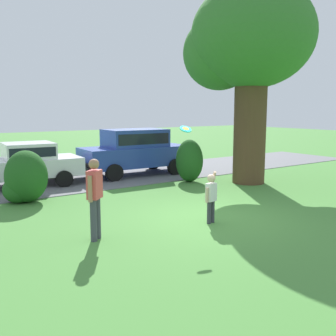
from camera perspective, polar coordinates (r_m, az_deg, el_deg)
ground_plane at (r=10.20m, az=5.63°, el=-7.14°), size 80.00×80.00×0.00m
driveway_strip at (r=15.78m, az=-10.45°, el=-1.55°), size 28.00×4.40×0.02m
oak_tree_large at (r=15.13m, az=11.61°, el=17.14°), size 4.48×4.63×7.25m
shrub_near_tree at (r=12.36m, az=-20.17°, el=-1.51°), size 1.31×1.34×1.55m
shrub_centre_left at (r=14.88m, az=3.13°, el=1.07°), size 0.98×1.12×1.61m
parked_sedan at (r=14.91m, az=-20.42°, el=0.71°), size 4.52×2.35×1.56m
parked_suv at (r=16.42m, az=-4.81°, el=2.72°), size 4.78×2.26×1.92m
child_thrower at (r=9.53m, az=6.29°, el=-3.83°), size 0.43×0.31×1.29m
frisbee at (r=9.26m, az=2.59°, el=5.70°), size 0.29×0.26×0.17m
adult_onlooker at (r=8.37m, az=-10.62°, el=-3.84°), size 0.42×0.40×1.74m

